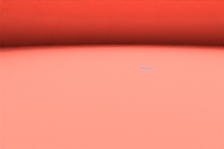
% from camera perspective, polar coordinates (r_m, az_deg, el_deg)
% --- Properties ---
extents(umbrella_second, '(2.03, 2.03, 2.83)m').
position_cam_1_polar(umbrella_second, '(4.03, 3.87, 14.14)').
color(umbrella_second, olive).
rests_on(umbrella_second, ground).
extents(lounger_second_shoreside, '(1.61, 0.96, 0.51)m').
position_cam_1_polar(lounger_second_shoreside, '(5.91, 10.75, -9.72)').
color(lounger_second_shoreside, blue).
rests_on(lounger_second_shoreside, ground).
extents(umbrella_third, '(2.48, 2.48, 3.01)m').
position_cam_1_polar(umbrella_third, '(7.63, -5.74, 13.48)').
color(umbrella_third, olive).
rests_on(umbrella_third, ground).
extents(lounger_third_shoreside, '(1.63, 0.84, 0.63)m').
position_cam_1_polar(lounger_third_shoreside, '(9.09, -1.73, -1.35)').
color(lounger_third_shoreside, white).
rests_on(lounger_third_shoreside, ground).
extents(lounger_third_inland, '(1.49, 0.72, 0.69)m').
position_cam_1_polar(lounger_third_inland, '(6.96, -0.31, -5.51)').
color(lounger_third_inland, blue).
rests_on(lounger_third_inland, ground).
extents(umbrella_farthest, '(2.34, 2.34, 2.91)m').
position_cam_1_polar(umbrella_farthest, '(10.85, -4.90, 12.91)').
color(umbrella_farthest, silver).
rests_on(umbrella_farthest, ground).
extents(lounger_farthest_shoreside, '(1.58, 0.89, 0.64)m').
position_cam_1_polar(lounger_farthest_shoreside, '(12.25, -2.30, 2.02)').
color(lounger_farthest_shoreside, blue).
rests_on(lounger_farthest_shoreside, ground).
extents(lounger_farthest_inland, '(1.63, 0.81, 0.53)m').
position_cam_1_polar(lounger_farthest_inland, '(10.19, 1.43, -0.22)').
color(lounger_farthest_inland, '#D8593F').
rests_on(lounger_farthest_inland, ground).
extents(person_walking_near, '(0.41, 0.32, 1.51)m').
position_cam_1_polar(person_walking_near, '(16.98, 6.45, 6.77)').
color(person_walking_near, '#3F9972').
rests_on(person_walking_near, ground).
extents(cooler_box, '(0.58, 0.57, 0.39)m').
position_cam_1_polar(cooler_box, '(8.31, 21.26, -4.38)').
color(cooler_box, red).
rests_on(cooler_box, ground).
extents(beach_ball, '(0.30, 0.30, 0.30)m').
position_cam_1_polar(beach_ball, '(13.21, 8.52, 1.95)').
color(beach_ball, '#3FB266').
rests_on(beach_ball, ground).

